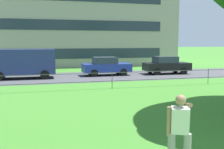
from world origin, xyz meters
TOP-DOWN VIEW (x-y plane):
  - street_strip at (0.00, 20.10)m, footprint 80.00×6.73m
  - park_fence at (0.00, 14.16)m, footprint 39.54×0.04m
  - person_thrower at (-1.31, 3.70)m, footprint 0.73×0.70m
  - panel_van_far_right at (-5.55, 20.16)m, footprint 5.01×2.12m
  - car_blue_right at (1.16, 20.54)m, footprint 4.03×1.88m
  - car_black_left at (6.53, 20.24)m, footprint 4.03×1.87m
  - apartment_building_background at (-3.32, 34.23)m, footprint 30.76×12.54m

SIDE VIEW (x-z plane):
  - street_strip at x=0.00m, z-range 0.00..0.01m
  - park_fence at x=0.00m, z-range 0.18..1.18m
  - car_blue_right at x=1.16m, z-range 0.01..1.55m
  - car_black_left at x=6.53m, z-range 0.01..1.55m
  - person_thrower at x=-1.31m, z-range 0.07..1.75m
  - panel_van_far_right at x=-5.55m, z-range 0.15..2.39m
  - apartment_building_background at x=-3.32m, z-range 0.01..15.77m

